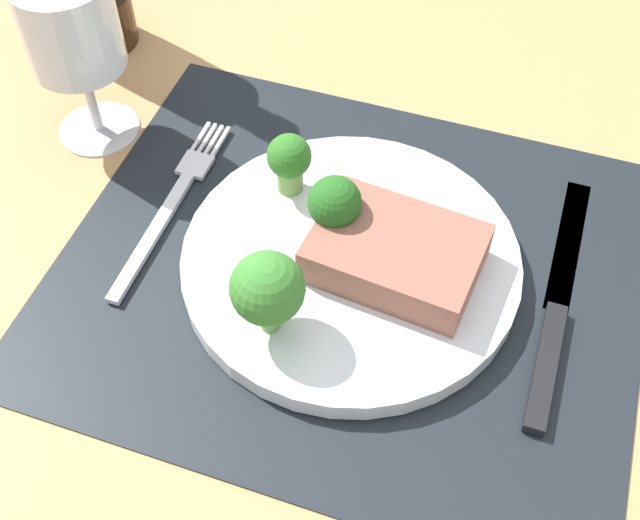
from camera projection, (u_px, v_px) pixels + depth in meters
ground_plane at (350, 283)px, 60.09cm from camera, size 140.00×110.00×3.00cm
placemat at (350, 269)px, 58.79cm from camera, size 42.03×35.87×0.30cm
plate at (351, 262)px, 58.04cm from camera, size 24.49×24.49×1.60cm
steak at (394, 257)px, 55.38cm from camera, size 12.30×9.24×2.99cm
broccoli_back_left at (267, 289)px, 50.40cm from camera, size 4.88×4.88×6.71cm
broccoli_front_edge at (335, 204)px, 55.75cm from camera, size 3.84×3.84×5.55cm
broccoli_near_steak at (289, 160)px, 59.08cm from camera, size 3.35×3.35×5.06cm
fork at (172, 203)px, 62.26cm from camera, size 2.40×19.20×0.50cm
knife at (555, 314)px, 55.81cm from camera, size 1.80×23.00×0.80cm
wine_glass at (72, 34)px, 60.46cm from camera, size 7.42×7.42×14.24cm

